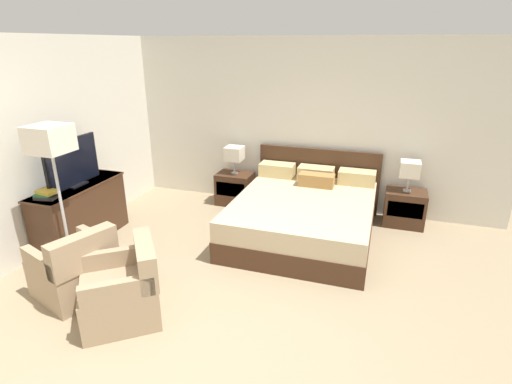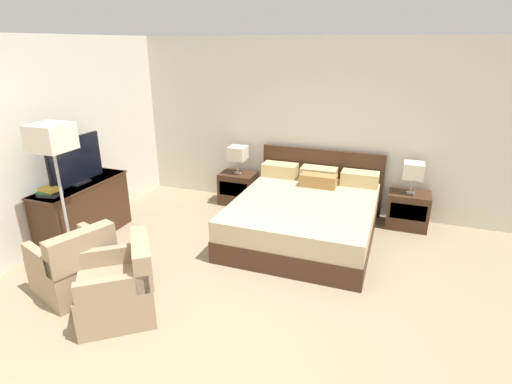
# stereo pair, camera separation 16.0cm
# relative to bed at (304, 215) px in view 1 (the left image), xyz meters

# --- Properties ---
(ground_plane) EXTENTS (10.46, 10.46, 0.00)m
(ground_plane) POSITION_rel_bed_xyz_m (-0.44, -2.44, -0.30)
(ground_plane) COLOR #998466
(wall_back) EXTENTS (6.30, 0.06, 2.58)m
(wall_back) POSITION_rel_bed_xyz_m (-0.44, 1.08, 0.99)
(wall_back) COLOR silver
(wall_back) RESTS_ON ground
(wall_left) EXTENTS (0.06, 5.29, 2.58)m
(wall_left) POSITION_rel_bed_xyz_m (-3.02, -1.00, 0.99)
(wall_left) COLOR silver
(wall_left) RESTS_ON ground
(bed) EXTENTS (1.86, 2.13, 0.97)m
(bed) POSITION_rel_bed_xyz_m (0.00, 0.00, 0.00)
(bed) COLOR #422819
(bed) RESTS_ON ground
(nightstand_left) EXTENTS (0.56, 0.42, 0.51)m
(nightstand_left) POSITION_rel_bed_xyz_m (-1.30, 0.77, -0.04)
(nightstand_left) COLOR #422819
(nightstand_left) RESTS_ON ground
(nightstand_right) EXTENTS (0.56, 0.42, 0.51)m
(nightstand_right) POSITION_rel_bed_xyz_m (1.30, 0.77, -0.04)
(nightstand_right) COLOR #422819
(nightstand_right) RESTS_ON ground
(table_lamp_left) EXTENTS (0.27, 0.27, 0.44)m
(table_lamp_left) POSITION_rel_bed_xyz_m (-1.30, 0.77, 0.54)
(table_lamp_left) COLOR #B7B7BC
(table_lamp_left) RESTS_ON nightstand_left
(table_lamp_right) EXTENTS (0.27, 0.27, 0.44)m
(table_lamp_right) POSITION_rel_bed_xyz_m (1.30, 0.77, 0.54)
(table_lamp_right) COLOR #B7B7BC
(table_lamp_right) RESTS_ON nightstand_right
(dresser) EXTENTS (0.47, 1.34, 0.78)m
(dresser) POSITION_rel_bed_xyz_m (-2.74, -1.09, 0.11)
(dresser) COLOR #422819
(dresser) RESTS_ON ground
(tv) EXTENTS (0.18, 0.86, 0.60)m
(tv) POSITION_rel_bed_xyz_m (-2.74, -1.09, 0.78)
(tv) COLOR black
(tv) RESTS_ON dresser
(book_red_cover) EXTENTS (0.27, 0.22, 0.04)m
(book_red_cover) POSITION_rel_bed_xyz_m (-2.74, -1.56, 0.50)
(book_red_cover) COLOR #383333
(book_red_cover) RESTS_ON dresser
(book_blue_cover) EXTENTS (0.22, 0.21, 0.03)m
(book_blue_cover) POSITION_rel_bed_xyz_m (-2.75, -1.56, 0.54)
(book_blue_cover) COLOR #2D7042
(book_blue_cover) RESTS_ON book_red_cover
(book_small_top) EXTENTS (0.25, 0.19, 0.04)m
(book_small_top) POSITION_rel_bed_xyz_m (-2.72, -1.56, 0.57)
(book_small_top) COLOR gold
(book_small_top) RESTS_ON book_blue_cover
(armchair_by_window) EXTENTS (0.88, 0.87, 0.76)m
(armchair_by_window) POSITION_rel_bed_xyz_m (-1.95, -2.11, -0.01)
(armchair_by_window) COLOR #9E8466
(armchair_by_window) RESTS_ON ground
(armchair_companion) EXTENTS (0.96, 0.96, 0.76)m
(armchair_companion) POSITION_rel_bed_xyz_m (-1.26, -2.26, -0.01)
(armchair_companion) COLOR #9E8466
(armchair_companion) RESTS_ON ground
(floor_lamp) EXTENTS (0.38, 0.38, 1.69)m
(floor_lamp) POSITION_rel_bed_xyz_m (-2.40, -1.70, 1.16)
(floor_lamp) COLOR #B7B7BC
(floor_lamp) RESTS_ON ground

